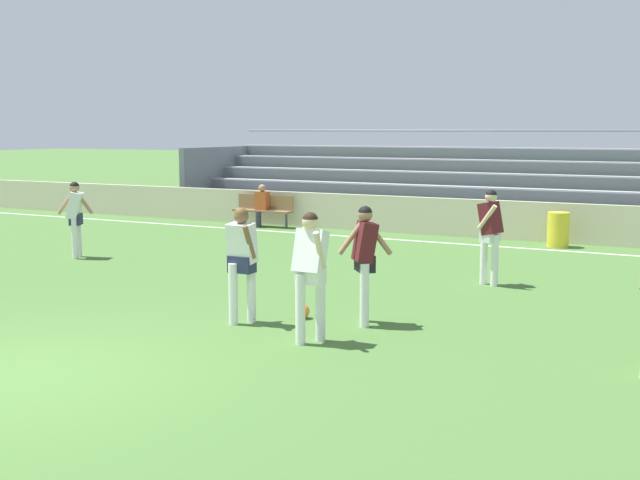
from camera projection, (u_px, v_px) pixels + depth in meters
name	position (u px, v px, depth m)	size (l,w,h in m)	color
ground_plane	(15.00, 377.00, 8.87)	(160.00, 160.00, 0.00)	#477033
field_line_sideline	(409.00, 240.00, 19.74)	(44.00, 0.12, 0.01)	white
sideline_wall	(427.00, 216.00, 20.81)	(48.00, 0.16, 0.98)	beige
bleacher_stand	(517.00, 186.00, 22.54)	(20.68, 4.30, 2.74)	#B2B2B7
bench_near_bin	(264.00, 207.00, 22.55)	(1.80, 0.40, 0.90)	olive
trash_bin	(558.00, 230.00, 18.61)	(0.50, 0.50, 0.82)	yellow
spectator_seated	(262.00, 202.00, 22.43)	(0.36, 0.42, 1.21)	#2D2D38
player_white_dropping_back	(310.00, 265.00, 10.16)	(0.44, 0.46, 1.71)	white
player_white_wide_right	(242.00, 255.00, 11.20)	(0.44, 0.45, 1.66)	white
player_dark_wide_left	(365.00, 254.00, 11.13)	(0.73, 0.49, 1.69)	white
player_dark_pressing_high	(490.00, 228.00, 13.96)	(0.43, 0.57, 1.70)	white
player_white_overlapping	(76.00, 213.00, 16.97)	(0.69, 0.49, 1.64)	white
soccer_ball	(302.00, 311.00, 11.59)	(0.22, 0.22, 0.22)	orange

